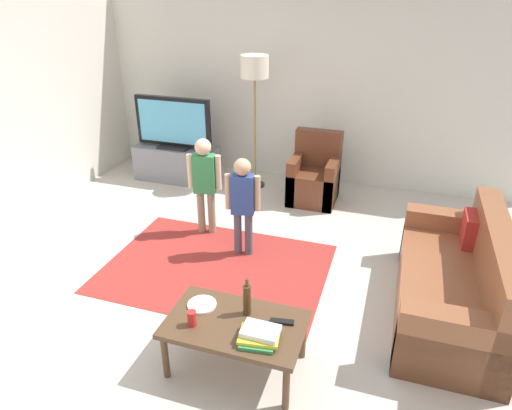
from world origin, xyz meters
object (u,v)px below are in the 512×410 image
(tv_stand, at_px, (177,164))
(book_stack, at_px, (259,335))
(armchair, at_px, (315,178))
(plate, at_px, (203,305))
(floor_lamp, at_px, (255,74))
(tv_remote, at_px, (282,322))
(tv, at_px, (173,123))
(coffee_table, at_px, (235,328))
(bottle, at_px, (247,299))
(couch, at_px, (459,287))
(child_center, at_px, (243,199))
(soda_can, at_px, (192,318))
(child_near_tv, at_px, (205,178))

(tv_stand, relative_size, book_stack, 3.99)
(armchair, bearing_deg, plate, -94.92)
(floor_lamp, bearing_deg, tv_remote, -68.42)
(tv_stand, height_order, tv, tv)
(floor_lamp, xyz_separation_m, tv_remote, (1.25, -3.16, -1.11))
(tv_stand, relative_size, floor_lamp, 0.67)
(armchair, distance_m, coffee_table, 3.07)
(tv, bearing_deg, bottle, -54.63)
(floor_lamp, bearing_deg, book_stack, -71.20)
(tv_stand, bearing_deg, tv_remote, -51.69)
(couch, relative_size, plate, 8.18)
(floor_lamp, height_order, tv_remote, floor_lamp)
(couch, bearing_deg, bottle, -146.22)
(floor_lamp, relative_size, plate, 8.09)
(bottle, distance_m, plate, 0.37)
(couch, bearing_deg, armchair, 130.47)
(bottle, relative_size, plate, 1.39)
(couch, relative_size, tv_remote, 10.59)
(book_stack, bearing_deg, child_center, 113.19)
(armchair, relative_size, floor_lamp, 0.51)
(floor_lamp, xyz_separation_m, soda_can, (0.65, -3.38, -1.06))
(tv, height_order, soda_can, tv)
(armchair, bearing_deg, soda_can, -94.23)
(floor_lamp, bearing_deg, tv, -171.28)
(floor_lamp, distance_m, tv_remote, 3.58)
(armchair, distance_m, book_stack, 3.20)
(child_center, bearing_deg, coffee_table, -72.43)
(tv, xyz_separation_m, soda_can, (1.78, -3.21, -0.37))
(tv, relative_size, coffee_table, 1.10)
(bottle, distance_m, soda_can, 0.41)
(couch, relative_size, floor_lamp, 1.01)
(tv_stand, bearing_deg, floor_lamp, 7.68)
(child_near_tv, xyz_separation_m, plate, (0.73, -1.72, -0.25))
(book_stack, xyz_separation_m, soda_can, (-0.50, -0.00, 0.02))
(child_near_tv, relative_size, tv_remote, 6.60)
(floor_lamp, xyz_separation_m, book_stack, (1.15, -3.38, -1.08))
(floor_lamp, distance_m, child_center, 2.01)
(couch, height_order, floor_lamp, floor_lamp)
(couch, distance_m, book_stack, 1.88)
(tv, relative_size, couch, 0.61)
(floor_lamp, height_order, coffee_table, floor_lamp)
(tv, relative_size, plate, 5.00)
(floor_lamp, relative_size, child_center, 1.66)
(armchair, xyz_separation_m, soda_can, (-0.24, -3.19, 0.18))
(soda_can, relative_size, plate, 0.55)
(book_stack, xyz_separation_m, plate, (-0.52, 0.22, -0.04))
(couch, distance_m, floor_lamp, 3.52)
(bottle, bearing_deg, coffee_table, -112.62)
(tv, xyz_separation_m, book_stack, (2.28, -3.21, -0.38))
(floor_lamp, distance_m, soda_can, 3.60)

